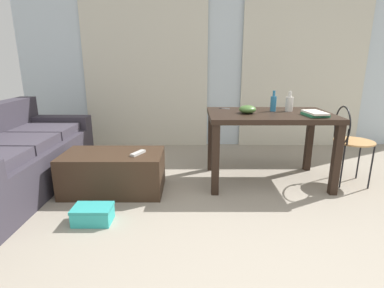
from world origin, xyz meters
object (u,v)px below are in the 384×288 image
Objects in this scene: couch at (9,159)px; shoebox at (92,215)px; coffee_table at (113,172)px; wire_chair at (347,136)px; bowl at (246,109)px; bottle_near at (272,103)px; tv_remote_primary at (137,153)px; scissors at (222,108)px; craft_table at (268,123)px; bottle_far at (288,103)px; book_stack at (314,114)px.

shoebox is at bearing -33.85° from couch.
wire_chair is at bearing 4.92° from coffee_table.
bottle_near is at bearing 24.48° from bowl.
wire_chair is 2.13m from tv_remote_primary.
scissors is 0.65× the size of tv_remote_primary.
tv_remote_primary is 0.72m from shoebox.
craft_table is 10.38× the size of scissors.
bottle_near is 0.17m from bottle_far.
craft_table reaches higher than shoebox.
scissors is 0.39× the size of shoebox.
couch reaches higher than shoebox.
bottle_far is at bearing 15.86° from bowl.
wire_chair reaches higher than couch.
wire_chair is at bearing 2.12° from couch.
couch is at bearing -168.30° from scissors.
coffee_table is 1.77m from bottle_near.
bottle_far is 0.48m from bowl.
book_stack is 0.92× the size of shoebox.
couch is 11.03× the size of tv_remote_primary.
book_stack is (0.33, -0.28, -0.06)m from bottle_near.
tv_remote_primary is at bearing -173.46° from wire_chair.
craft_table is at bearing 39.33° from tv_remote_primary.
bottle_near reaches higher than craft_table.
bottle_near is 1.16× the size of tv_remote_primary.
wire_chair is at bearing -3.90° from craft_table.
shoebox is at bearing -89.23° from tv_remote_primary.
shoebox is (1.03, -0.69, -0.24)m from couch.
shoebox is at bearing -160.90° from book_stack.
tv_remote_primary is (1.30, -0.12, 0.09)m from couch.
couch reaches higher than book_stack.
wire_chair is 6.83× the size of scissors.
bottle_near is at bearing 42.60° from tv_remote_primary.
bottle_far is (0.17, -0.00, -0.00)m from bottle_near.
bottle_near reaches higher than tv_remote_primary.
bowl is at bearing 179.01° from wire_chair.
tv_remote_primary is (-1.31, -0.30, -0.23)m from craft_table.
bottle_near is 0.70× the size of shoebox.
bottle_far is 1.63m from tv_remote_primary.
coffee_table is at bearing -167.66° from bottle_near.
coffee_table is at bearing -4.24° from couch.
book_stack is at bearing -162.48° from wire_chair.
tv_remote_primary is at bearing -165.71° from bottle_far.
bottle_far is at bearing 40.84° from tv_remote_primary.
bowl is (2.37, 0.14, 0.47)m from couch.
coffee_table is 1.18× the size of wire_chair.
craft_table is at bearing 8.92° from bowl.
bottle_near is (1.62, 0.35, 0.63)m from coffee_table.
bottle_near reaches higher than wire_chair.
wire_chair is (0.80, -0.05, -0.12)m from craft_table.
tv_remote_primary is (-1.69, -0.11, -0.36)m from book_stack.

